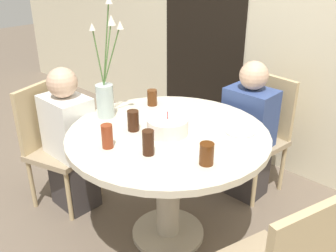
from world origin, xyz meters
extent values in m
plane|color=#6B5B4C|center=(0.00, 0.00, 0.00)|extent=(16.00, 16.00, 0.00)
cube|color=beige|center=(0.00, 1.32, 1.30)|extent=(8.00, 0.05, 2.60)
cube|color=black|center=(-0.79, 1.29, 1.02)|extent=(0.90, 0.01, 2.05)
cylinder|color=beige|center=(0.00, 0.00, 0.74)|extent=(1.19, 1.19, 0.04)
cylinder|color=#B7AD99|center=(0.00, 0.00, 0.38)|extent=(0.15, 0.15, 0.69)
cylinder|color=#B7AD99|center=(0.00, 0.00, 0.01)|extent=(0.48, 0.48, 0.03)
cube|color=#9E896B|center=(0.09, 0.84, 0.41)|extent=(0.44, 0.44, 0.04)
cube|color=tan|center=(0.11, 1.02, 0.66)|extent=(0.38, 0.08, 0.46)
cylinder|color=tan|center=(-0.09, 0.69, 0.20)|extent=(0.03, 0.03, 0.39)
cylinder|color=tan|center=(0.24, 0.65, 0.20)|extent=(0.03, 0.03, 0.39)
cylinder|color=tan|center=(-0.06, 1.03, 0.20)|extent=(0.03, 0.03, 0.39)
cylinder|color=tan|center=(0.28, 0.99, 0.20)|extent=(0.03, 0.03, 0.39)
cube|color=#9E896B|center=(-0.81, -0.25, 0.41)|extent=(0.50, 0.50, 0.04)
cube|color=tan|center=(-0.98, -0.30, 0.66)|extent=(0.15, 0.37, 0.46)
cylinder|color=tan|center=(-0.60, -0.36, 0.20)|extent=(0.03, 0.03, 0.39)
cylinder|color=tan|center=(-0.70, -0.04, 0.20)|extent=(0.03, 0.03, 0.39)
cylinder|color=tan|center=(-0.92, -0.46, 0.20)|extent=(0.03, 0.03, 0.39)
cylinder|color=tan|center=(-1.02, -0.14, 0.20)|extent=(0.03, 0.03, 0.39)
cylinder|color=white|center=(0.01, -0.01, 0.81)|extent=(0.24, 0.24, 0.09)
cylinder|color=#E54C4C|center=(0.01, -0.01, 0.88)|extent=(0.01, 0.01, 0.04)
cylinder|color=#B2C6C1|center=(-0.45, -0.11, 0.87)|extent=(0.11, 0.11, 0.21)
cylinder|color=#4C7538|center=(-0.39, -0.08, 1.16)|extent=(0.12, 0.07, 0.38)
cone|color=silver|center=(-0.33, -0.05, 1.35)|extent=(0.04, 0.04, 0.05)
cylinder|color=#4C7538|center=(-0.45, -0.06, 1.16)|extent=(0.03, 0.11, 0.38)
cone|color=silver|center=(-0.46, -0.01, 1.35)|extent=(0.06, 0.06, 0.06)
cylinder|color=#4C7538|center=(-0.46, -0.12, 1.15)|extent=(0.04, 0.04, 0.36)
cone|color=silver|center=(-0.47, -0.14, 1.33)|extent=(0.04, 0.04, 0.04)
cylinder|color=#4C7538|center=(-0.41, -0.10, 1.23)|extent=(0.08, 0.03, 0.51)
cylinder|color=silver|center=(0.30, 0.29, 0.77)|extent=(0.18, 0.18, 0.01)
cylinder|color=#33190C|center=(-0.17, -0.12, 0.82)|extent=(0.07, 0.07, 0.12)
cylinder|color=#51280F|center=(-0.37, 0.23, 0.82)|extent=(0.07, 0.07, 0.11)
cylinder|color=maroon|center=(-0.11, -0.36, 0.83)|extent=(0.06, 0.06, 0.13)
cylinder|color=#33190C|center=(0.11, -0.26, 0.83)|extent=(0.06, 0.06, 0.14)
cylinder|color=#51280F|center=(0.39, -0.13, 0.82)|extent=(0.07, 0.07, 0.11)
cube|color=#383333|center=(0.08, 0.76, 0.22)|extent=(0.31, 0.24, 0.43)
cube|color=#33477F|center=(0.08, 0.76, 0.64)|extent=(0.34, 0.24, 0.42)
sphere|color=#D1A889|center=(0.08, 0.76, 0.95)|extent=(0.20, 0.20, 0.20)
cube|color=#383333|center=(-0.73, -0.23, 0.22)|extent=(0.31, 0.24, 0.43)
cube|color=white|center=(-0.73, -0.23, 0.64)|extent=(0.34, 0.24, 0.42)
sphere|color=#D1A889|center=(-0.73, -0.23, 0.95)|extent=(0.20, 0.20, 0.20)
camera|label=1|loc=(1.36, -1.42, 1.73)|focal=40.00mm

